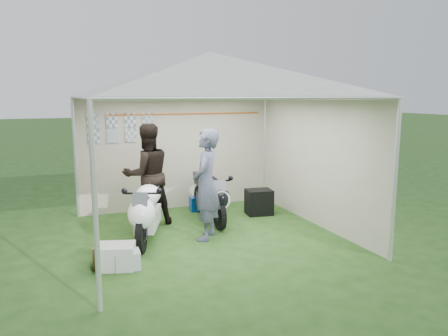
{
  "coord_description": "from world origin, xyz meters",
  "views": [
    {
      "loc": [
        -2.36,
        -6.64,
        2.34
      ],
      "look_at": [
        0.38,
        0.35,
        1.07
      ],
      "focal_mm": 35.0,
      "sensor_mm": 36.0,
      "label": 1
    }
  ],
  "objects_px": {
    "motorcycle_white": "(147,210)",
    "person_blue_jacket": "(206,185)",
    "canopy_tent": "(209,79)",
    "equipment_box": "(259,202)",
    "motorcycle_black": "(211,196)",
    "crate_2": "(127,260)",
    "person_dark_jacket": "(147,175)",
    "paddock_stand": "(199,204)",
    "crate_1": "(109,255)",
    "crate_0": "(116,256)"
  },
  "relations": [
    {
      "from": "motorcycle_white",
      "to": "person_dark_jacket",
      "type": "height_order",
      "value": "person_dark_jacket"
    },
    {
      "from": "person_dark_jacket",
      "to": "crate_2",
      "type": "distance_m",
      "value": 2.21
    },
    {
      "from": "motorcycle_white",
      "to": "motorcycle_black",
      "type": "xyz_separation_m",
      "value": [
        1.32,
        0.64,
        -0.02
      ]
    },
    {
      "from": "paddock_stand",
      "to": "canopy_tent",
      "type": "bearing_deg",
      "value": -101.74
    },
    {
      "from": "motorcycle_white",
      "to": "crate_0",
      "type": "xyz_separation_m",
      "value": [
        -0.63,
        -0.97,
        -0.35
      ]
    },
    {
      "from": "person_blue_jacket",
      "to": "motorcycle_white",
      "type": "bearing_deg",
      "value": -71.98
    },
    {
      "from": "person_dark_jacket",
      "to": "crate_1",
      "type": "relative_size",
      "value": 5.36
    },
    {
      "from": "canopy_tent",
      "to": "motorcycle_black",
      "type": "relative_size",
      "value": 3.15
    },
    {
      "from": "motorcycle_black",
      "to": "crate_0",
      "type": "distance_m",
      "value": 2.54
    },
    {
      "from": "motorcycle_white",
      "to": "crate_2",
      "type": "distance_m",
      "value": 1.22
    },
    {
      "from": "canopy_tent",
      "to": "crate_0",
      "type": "bearing_deg",
      "value": -152.28
    },
    {
      "from": "canopy_tent",
      "to": "motorcycle_white",
      "type": "distance_m",
      "value": 2.31
    },
    {
      "from": "motorcycle_black",
      "to": "canopy_tent",
      "type": "bearing_deg",
      "value": -108.0
    },
    {
      "from": "person_dark_jacket",
      "to": "equipment_box",
      "type": "distance_m",
      "value": 2.27
    },
    {
      "from": "person_blue_jacket",
      "to": "equipment_box",
      "type": "height_order",
      "value": "person_blue_jacket"
    },
    {
      "from": "person_blue_jacket",
      "to": "crate_1",
      "type": "height_order",
      "value": "person_blue_jacket"
    },
    {
      "from": "person_dark_jacket",
      "to": "crate_0",
      "type": "xyz_separation_m",
      "value": [
        -0.83,
        -1.86,
        -0.75
      ]
    },
    {
      "from": "paddock_stand",
      "to": "crate_0",
      "type": "distance_m",
      "value": 3.13
    },
    {
      "from": "canopy_tent",
      "to": "crate_1",
      "type": "height_order",
      "value": "canopy_tent"
    },
    {
      "from": "motorcycle_white",
      "to": "crate_1",
      "type": "bearing_deg",
      "value": -109.04
    },
    {
      "from": "person_blue_jacket",
      "to": "crate_0",
      "type": "height_order",
      "value": "person_blue_jacket"
    },
    {
      "from": "person_blue_jacket",
      "to": "equipment_box",
      "type": "xyz_separation_m",
      "value": [
        1.45,
        1.01,
        -0.66
      ]
    },
    {
      "from": "person_dark_jacket",
      "to": "person_blue_jacket",
      "type": "bearing_deg",
      "value": 115.56
    },
    {
      "from": "person_blue_jacket",
      "to": "paddock_stand",
      "type": "bearing_deg",
      "value": -161.26
    },
    {
      "from": "crate_1",
      "to": "person_blue_jacket",
      "type": "bearing_deg",
      "value": 20.36
    },
    {
      "from": "motorcycle_white",
      "to": "person_blue_jacket",
      "type": "relative_size",
      "value": 0.99
    },
    {
      "from": "motorcycle_white",
      "to": "equipment_box",
      "type": "height_order",
      "value": "motorcycle_white"
    },
    {
      "from": "person_dark_jacket",
      "to": "motorcycle_black",
      "type": "bearing_deg",
      "value": 160.28
    },
    {
      "from": "motorcycle_black",
      "to": "paddock_stand",
      "type": "distance_m",
      "value": 0.89
    },
    {
      "from": "canopy_tent",
      "to": "motorcycle_white",
      "type": "height_order",
      "value": "canopy_tent"
    },
    {
      "from": "motorcycle_black",
      "to": "person_blue_jacket",
      "type": "relative_size",
      "value": 0.99
    },
    {
      "from": "motorcycle_white",
      "to": "crate_0",
      "type": "distance_m",
      "value": 1.21
    },
    {
      "from": "motorcycle_black",
      "to": "crate_0",
      "type": "bearing_deg",
      "value": -137.5
    },
    {
      "from": "motorcycle_white",
      "to": "crate_1",
      "type": "xyz_separation_m",
      "value": [
        -0.71,
        -0.86,
        -0.36
      ]
    },
    {
      "from": "motorcycle_black",
      "to": "equipment_box",
      "type": "height_order",
      "value": "motorcycle_black"
    },
    {
      "from": "canopy_tent",
      "to": "motorcycle_black",
      "type": "distance_m",
      "value": 2.23
    },
    {
      "from": "motorcycle_black",
      "to": "crate_2",
      "type": "relative_size",
      "value": 5.4
    },
    {
      "from": "paddock_stand",
      "to": "crate_1",
      "type": "xyz_separation_m",
      "value": [
        -2.07,
        -2.31,
        0.01
      ]
    },
    {
      "from": "motorcycle_white",
      "to": "equipment_box",
      "type": "xyz_separation_m",
      "value": [
        2.37,
        0.76,
        -0.26
      ]
    },
    {
      "from": "equipment_box",
      "to": "crate_0",
      "type": "distance_m",
      "value": 3.46
    },
    {
      "from": "person_blue_jacket",
      "to": "crate_0",
      "type": "relative_size",
      "value": 3.67
    },
    {
      "from": "crate_0",
      "to": "crate_2",
      "type": "xyz_separation_m",
      "value": [
        0.14,
        -0.08,
        -0.04
      ]
    },
    {
      "from": "crate_0",
      "to": "crate_1",
      "type": "distance_m",
      "value": 0.14
    },
    {
      "from": "canopy_tent",
      "to": "equipment_box",
      "type": "relative_size",
      "value": 11.42
    },
    {
      "from": "equipment_box",
      "to": "crate_1",
      "type": "height_order",
      "value": "equipment_box"
    },
    {
      "from": "equipment_box",
      "to": "crate_2",
      "type": "distance_m",
      "value": 3.39
    },
    {
      "from": "paddock_stand",
      "to": "crate_2",
      "type": "distance_m",
      "value": 3.11
    },
    {
      "from": "canopy_tent",
      "to": "paddock_stand",
      "type": "relative_size",
      "value": 14.83
    },
    {
      "from": "paddock_stand",
      "to": "person_blue_jacket",
      "type": "relative_size",
      "value": 0.21
    },
    {
      "from": "equipment_box",
      "to": "crate_2",
      "type": "relative_size",
      "value": 1.49
    }
  ]
}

